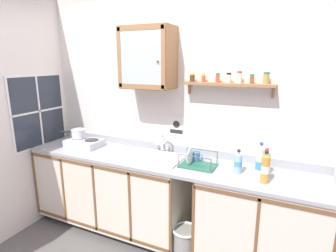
{
  "coord_description": "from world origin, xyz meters",
  "views": [
    {
      "loc": [
        1.12,
        -1.86,
        1.87
      ],
      "look_at": [
        0.01,
        0.54,
        1.23
      ],
      "focal_mm": 28.96,
      "sensor_mm": 36.0,
      "label": 1
    }
  ],
  "objects_px": {
    "bottle_water_clear_2": "(260,162)",
    "mug": "(196,157)",
    "wall_cabinet": "(148,58)",
    "trash_bin": "(185,244)",
    "warning_sign": "(176,127)",
    "dish_rack": "(197,163)",
    "bottle_juice_amber_3": "(265,168)",
    "bottle_water_blue_1": "(238,163)",
    "bottle_soda_green_0": "(266,162)",
    "sink": "(156,160)",
    "hot_plate_stove": "(84,143)",
    "saucepan": "(78,133)"
  },
  "relations": [
    {
      "from": "bottle_juice_amber_3",
      "to": "mug",
      "type": "xyz_separation_m",
      "value": [
        -0.65,
        0.21,
        -0.07
      ]
    },
    {
      "from": "sink",
      "to": "trash_bin",
      "type": "height_order",
      "value": "sink"
    },
    {
      "from": "bottle_soda_green_0",
      "to": "warning_sign",
      "type": "relative_size",
      "value": 1.03
    },
    {
      "from": "mug",
      "to": "dish_rack",
      "type": "bearing_deg",
      "value": -69.67
    },
    {
      "from": "hot_plate_stove",
      "to": "bottle_juice_amber_3",
      "type": "bearing_deg",
      "value": -4.1
    },
    {
      "from": "bottle_soda_green_0",
      "to": "bottle_water_blue_1",
      "type": "distance_m",
      "value": 0.24
    },
    {
      "from": "bottle_water_clear_2",
      "to": "sink",
      "type": "bearing_deg",
      "value": 176.23
    },
    {
      "from": "bottle_water_clear_2",
      "to": "dish_rack",
      "type": "distance_m",
      "value": 0.57
    },
    {
      "from": "bottle_juice_amber_3",
      "to": "mug",
      "type": "bearing_deg",
      "value": 161.99
    },
    {
      "from": "sink",
      "to": "trash_bin",
      "type": "distance_m",
      "value": 0.85
    },
    {
      "from": "dish_rack",
      "to": "sink",
      "type": "bearing_deg",
      "value": 173.55
    },
    {
      "from": "bottle_juice_amber_3",
      "to": "bottle_soda_green_0",
      "type": "bearing_deg",
      "value": 93.56
    },
    {
      "from": "bottle_water_blue_1",
      "to": "bottle_soda_green_0",
      "type": "bearing_deg",
      "value": 19.51
    },
    {
      "from": "sink",
      "to": "bottle_water_blue_1",
      "type": "relative_size",
      "value": 2.58
    },
    {
      "from": "bottle_water_clear_2",
      "to": "mug",
      "type": "height_order",
      "value": "bottle_water_clear_2"
    },
    {
      "from": "bottle_juice_amber_3",
      "to": "wall_cabinet",
      "type": "distance_m",
      "value": 1.5
    },
    {
      "from": "mug",
      "to": "bottle_soda_green_0",
      "type": "bearing_deg",
      "value": -2.36
    },
    {
      "from": "sink",
      "to": "mug",
      "type": "xyz_separation_m",
      "value": [
        0.42,
        0.05,
        0.08
      ]
    },
    {
      "from": "wall_cabinet",
      "to": "warning_sign",
      "type": "relative_size",
      "value": 2.67
    },
    {
      "from": "dish_rack",
      "to": "mug",
      "type": "height_order",
      "value": "dish_rack"
    },
    {
      "from": "mug",
      "to": "hot_plate_stove",
      "type": "bearing_deg",
      "value": -177.03
    },
    {
      "from": "hot_plate_stove",
      "to": "trash_bin",
      "type": "bearing_deg",
      "value": -8.66
    },
    {
      "from": "dish_rack",
      "to": "warning_sign",
      "type": "height_order",
      "value": "warning_sign"
    },
    {
      "from": "saucepan",
      "to": "warning_sign",
      "type": "relative_size",
      "value": 1.17
    },
    {
      "from": "mug",
      "to": "saucepan",
      "type": "bearing_deg",
      "value": -177.93
    },
    {
      "from": "mug",
      "to": "warning_sign",
      "type": "relative_size",
      "value": 0.51
    },
    {
      "from": "wall_cabinet",
      "to": "bottle_water_blue_1",
      "type": "bearing_deg",
      "value": -8.92
    },
    {
      "from": "hot_plate_stove",
      "to": "wall_cabinet",
      "type": "height_order",
      "value": "wall_cabinet"
    },
    {
      "from": "bottle_water_clear_2",
      "to": "dish_rack",
      "type": "relative_size",
      "value": 0.93
    },
    {
      "from": "warning_sign",
      "to": "trash_bin",
      "type": "bearing_deg",
      "value": -57.4
    },
    {
      "from": "bottle_soda_green_0",
      "to": "bottle_water_blue_1",
      "type": "height_order",
      "value": "bottle_soda_green_0"
    },
    {
      "from": "bottle_juice_amber_3",
      "to": "warning_sign",
      "type": "distance_m",
      "value": 1.04
    },
    {
      "from": "sink",
      "to": "bottle_juice_amber_3",
      "type": "bearing_deg",
      "value": -8.45
    },
    {
      "from": "mug",
      "to": "wall_cabinet",
      "type": "bearing_deg",
      "value": 175.14
    },
    {
      "from": "saucepan",
      "to": "mug",
      "type": "height_order",
      "value": "saucepan"
    },
    {
      "from": "bottle_water_clear_2",
      "to": "bottle_juice_amber_3",
      "type": "height_order",
      "value": "bottle_water_clear_2"
    },
    {
      "from": "saucepan",
      "to": "dish_rack",
      "type": "bearing_deg",
      "value": -2.05
    },
    {
      "from": "bottle_soda_green_0",
      "to": "dish_rack",
      "type": "relative_size",
      "value": 0.71
    },
    {
      "from": "mug",
      "to": "trash_bin",
      "type": "distance_m",
      "value": 0.83
    },
    {
      "from": "warning_sign",
      "to": "bottle_water_clear_2",
      "type": "bearing_deg",
      "value": -19.08
    },
    {
      "from": "bottle_water_blue_1",
      "to": "trash_bin",
      "type": "height_order",
      "value": "bottle_water_blue_1"
    },
    {
      "from": "bottle_water_clear_2",
      "to": "wall_cabinet",
      "type": "xyz_separation_m",
      "value": [
        -1.14,
        0.17,
        0.85
      ]
    },
    {
      "from": "bottle_water_blue_1",
      "to": "bottle_juice_amber_3",
      "type": "bearing_deg",
      "value": -24.62
    },
    {
      "from": "sink",
      "to": "warning_sign",
      "type": "distance_m",
      "value": 0.41
    },
    {
      "from": "sink",
      "to": "saucepan",
      "type": "bearing_deg",
      "value": 179.92
    },
    {
      "from": "bottle_water_blue_1",
      "to": "wall_cabinet",
      "type": "xyz_separation_m",
      "value": [
        -0.96,
        0.15,
        0.89
      ]
    },
    {
      "from": "bottle_water_blue_1",
      "to": "bottle_juice_amber_3",
      "type": "distance_m",
      "value": 0.26
    },
    {
      "from": "bottle_soda_green_0",
      "to": "dish_rack",
      "type": "height_order",
      "value": "bottle_soda_green_0"
    },
    {
      "from": "saucepan",
      "to": "bottle_juice_amber_3",
      "type": "bearing_deg",
      "value": -4.39
    },
    {
      "from": "saucepan",
      "to": "warning_sign",
      "type": "distance_m",
      "value": 1.17
    }
  ]
}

